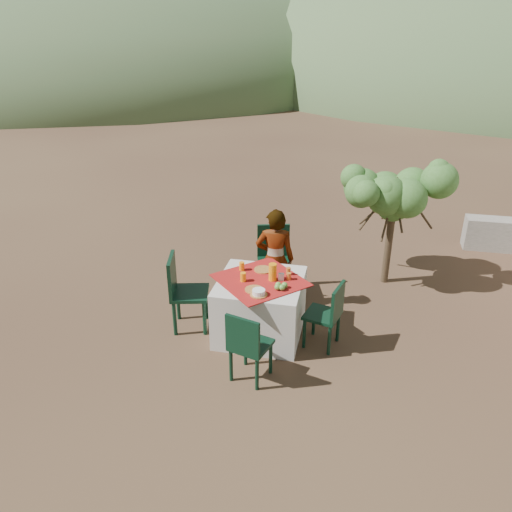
{
  "coord_description": "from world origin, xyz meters",
  "views": [
    {
      "loc": [
        0.46,
        -5.21,
        3.6
      ],
      "look_at": [
        -0.76,
        0.42,
        0.88
      ],
      "focal_mm": 35.0,
      "sensor_mm": 36.0,
      "label": 1
    }
  ],
  "objects": [
    {
      "name": "napkin_holder",
      "position": [
        -0.37,
        0.06,
        0.81
      ],
      "size": [
        0.07,
        0.05,
        0.09
      ],
      "primitive_type": "cube",
      "rotation": [
        0.0,
        0.0,
        0.12
      ],
      "color": "white",
      "rests_on": "table"
    },
    {
      "name": "chair_right",
      "position": [
        0.23,
        -0.09,
        0.47
      ],
      "size": [
        0.48,
        0.48,
        0.85
      ],
      "rotation": [
        0.0,
        0.0,
        4.45
      ],
      "color": "black",
      "rests_on": "ground"
    },
    {
      "name": "jar_right",
      "position": [
        -0.31,
        0.22,
        0.81
      ],
      "size": [
        0.06,
        0.06,
        0.09
      ],
      "primitive_type": "cylinder",
      "color": "#BD6521",
      "rests_on": "table"
    },
    {
      "name": "chair_left",
      "position": [
        -1.6,
        -0.05,
        0.55
      ],
      "size": [
        0.55,
        0.55,
        1.0
      ],
      "rotation": [
        0.0,
        0.0,
        1.81
      ],
      "color": "black",
      "rests_on": "ground"
    },
    {
      "name": "chair_near",
      "position": [
        -0.56,
        -0.93,
        0.48
      ],
      "size": [
        0.49,
        0.49,
        0.86
      ],
      "rotation": [
        0.0,
        0.0,
        2.86
      ],
      "color": "black",
      "rests_on": "ground"
    },
    {
      "name": "table",
      "position": [
        -0.62,
        0.02,
        0.38
      ],
      "size": [
        1.3,
        1.3,
        0.76
      ],
      "color": "beige",
      "rests_on": "ground"
    },
    {
      "name": "glass_near",
      "position": [
        -0.82,
        -0.06,
        0.82
      ],
      "size": [
        0.07,
        0.07,
        0.11
      ],
      "primitive_type": "cylinder",
      "color": "orange",
      "rests_on": "table"
    },
    {
      "name": "person",
      "position": [
        -0.57,
        0.71,
        0.71
      ],
      "size": [
        0.56,
        0.41,
        1.42
      ],
      "primitive_type": "imported",
      "rotation": [
        0.0,
        0.0,
        3.28
      ],
      "color": "#8C6651",
      "rests_on": "ground"
    },
    {
      "name": "hill_far_center",
      "position": [
        -4.0,
        52.0,
        0.0
      ],
      "size": [
        60.0,
        60.0,
        24.0
      ],
      "primitive_type": "ellipsoid",
      "color": "slate",
      "rests_on": "ground"
    },
    {
      "name": "jar_left",
      "position": [
        -0.29,
        0.09,
        0.81
      ],
      "size": [
        0.06,
        0.06,
        0.09
      ],
      "primitive_type": "cylinder",
      "color": "#BD6521",
      "rests_on": "table"
    },
    {
      "name": "ground",
      "position": [
        0.0,
        0.0,
        0.0
      ],
      "size": [
        160.0,
        160.0,
        0.0
      ],
      "primitive_type": "plane",
      "color": "#3D241B",
      "rests_on": "ground"
    },
    {
      "name": "white_bowl",
      "position": [
        -0.56,
        -0.35,
        0.8
      ],
      "size": [
        0.15,
        0.15,
        0.06
      ],
      "primitive_type": "cylinder",
      "color": "white",
      "rests_on": "bowl_plate"
    },
    {
      "name": "plate_near",
      "position": [
        -0.64,
        -0.25,
        0.77
      ],
      "size": [
        0.22,
        0.22,
        0.01
      ],
      "primitive_type": "cylinder",
      "color": "brown",
      "rests_on": "table"
    },
    {
      "name": "glass_far",
      "position": [
        -0.9,
        0.22,
        0.82
      ],
      "size": [
        0.07,
        0.07,
        0.11
      ],
      "primitive_type": "cylinder",
      "color": "orange",
      "rests_on": "table"
    },
    {
      "name": "bowl_plate",
      "position": [
        -0.56,
        -0.35,
        0.77
      ],
      "size": [
        0.2,
        0.2,
        0.01
      ],
      "primitive_type": "cylinder",
      "color": "brown",
      "rests_on": "table"
    },
    {
      "name": "fruit_cluster",
      "position": [
        -0.34,
        -0.16,
        0.8
      ],
      "size": [
        0.15,
        0.14,
        0.07
      ],
      "color": "#5D9B38",
      "rests_on": "table"
    },
    {
      "name": "shrub_tree",
      "position": [
        1.0,
        1.82,
        1.31
      ],
      "size": [
        1.41,
        1.39,
        1.66
      ],
      "color": "#493824",
      "rests_on": "ground"
    },
    {
      "name": "chair_far",
      "position": [
        -0.65,
        1.12,
        0.55
      ],
      "size": [
        0.57,
        0.57,
        1.0
      ],
      "rotation": [
        0.0,
        0.0,
        0.27
      ],
      "color": "black",
      "rests_on": "ground"
    },
    {
      "name": "hill_near_left",
      "position": [
        -18.0,
        30.0,
        0.0
      ],
      "size": [
        40.0,
        40.0,
        16.0
      ],
      "primitive_type": "ellipsoid",
      "color": "#385831",
      "rests_on": "ground"
    },
    {
      "name": "juice_pitcher",
      "position": [
        -0.48,
        0.04,
        0.87
      ],
      "size": [
        0.1,
        0.1,
        0.21
      ],
      "primitive_type": "cylinder",
      "color": "orange",
      "rests_on": "table"
    },
    {
      "name": "plate_far",
      "position": [
        -0.64,
        0.27,
        0.77
      ],
      "size": [
        0.23,
        0.23,
        0.01
      ],
      "primitive_type": "cylinder",
      "color": "brown",
      "rests_on": "table"
    }
  ]
}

